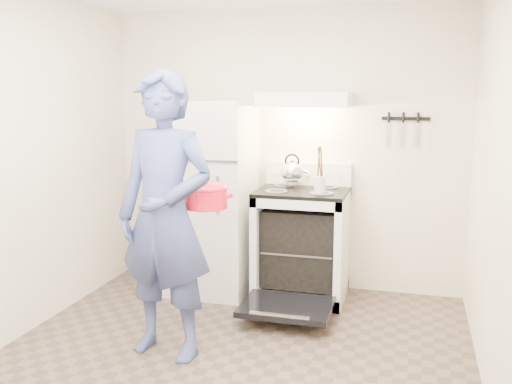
% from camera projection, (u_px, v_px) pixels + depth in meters
% --- Properties ---
extents(floor, '(3.60, 3.60, 0.00)m').
position_uv_depth(floor, '(222.00, 371.00, 3.68)').
color(floor, brown).
rests_on(floor, ground).
extents(back_wall, '(3.20, 0.02, 2.50)m').
position_uv_depth(back_wall, '(285.00, 150.00, 5.17)').
color(back_wall, '#F3E4CC').
rests_on(back_wall, ground).
extents(refrigerator, '(0.70, 0.70, 1.70)m').
position_uv_depth(refrigerator, '(212.00, 197.00, 5.06)').
color(refrigerator, white).
rests_on(refrigerator, floor).
extents(stove_body, '(0.76, 0.65, 0.92)m').
position_uv_depth(stove_body, '(302.00, 246.00, 4.94)').
color(stove_body, white).
rests_on(stove_body, floor).
extents(cooktop, '(0.76, 0.65, 0.03)m').
position_uv_depth(cooktop, '(303.00, 192.00, 4.85)').
color(cooktop, black).
rests_on(cooktop, stove_body).
extents(backsplash, '(0.76, 0.07, 0.20)m').
position_uv_depth(backsplash, '(309.00, 174.00, 5.10)').
color(backsplash, white).
rests_on(backsplash, cooktop).
extents(oven_door, '(0.70, 0.54, 0.04)m').
position_uv_depth(oven_door, '(287.00, 307.00, 4.43)').
color(oven_door, black).
rests_on(oven_door, floor).
extents(oven_rack, '(0.60, 0.52, 0.01)m').
position_uv_depth(oven_rack, '(302.00, 248.00, 4.94)').
color(oven_rack, slate).
rests_on(oven_rack, stove_body).
extents(range_hood, '(0.76, 0.50, 0.12)m').
position_uv_depth(range_hood, '(306.00, 99.00, 4.79)').
color(range_hood, white).
rests_on(range_hood, back_wall).
extents(knife_strip, '(0.40, 0.02, 0.03)m').
position_uv_depth(knife_strip, '(406.00, 119.00, 4.82)').
color(knife_strip, black).
rests_on(knife_strip, back_wall).
extents(pizza_stone, '(0.29, 0.29, 0.02)m').
position_uv_depth(pizza_stone, '(291.00, 246.00, 4.95)').
color(pizza_stone, '#957455').
rests_on(pizza_stone, oven_rack).
extents(tea_kettle, '(0.24, 0.20, 0.29)m').
position_uv_depth(tea_kettle, '(292.00, 171.00, 4.95)').
color(tea_kettle, silver).
rests_on(tea_kettle, cooktop).
extents(utensil_jar, '(0.11, 0.11, 0.13)m').
position_uv_depth(utensil_jar, '(320.00, 185.00, 4.54)').
color(utensil_jar, silver).
rests_on(utensil_jar, cooktop).
extents(person, '(0.76, 0.56, 1.92)m').
position_uv_depth(person, '(165.00, 217.00, 3.78)').
color(person, navy).
rests_on(person, floor).
extents(dutch_oven, '(0.37, 0.30, 0.24)m').
position_uv_depth(dutch_oven, '(205.00, 198.00, 3.91)').
color(dutch_oven, red).
rests_on(dutch_oven, person).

